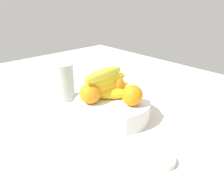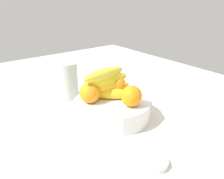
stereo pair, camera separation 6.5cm
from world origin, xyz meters
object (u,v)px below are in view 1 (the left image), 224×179
Objects in this scene: orange_front_right at (116,86)px; banana_bunch at (105,84)px; orange_center at (90,93)px; jar_lid at (161,161)px; fruit_bowl at (112,109)px; thermos_tumbler at (64,82)px; orange_front_left at (132,95)px.

orange_front_right is 5.01cm from banana_bunch.
orange_center is 0.89× the size of jar_lid.
fruit_bowl is 24.85cm from thermos_tumbler.
orange_front_left is 31.90cm from thermos_tumbler.
orange_front_right is 23.13cm from thermos_tumbler.
fruit_bowl is at bearing 63.14° from orange_center.
orange_center is at bearing -93.02° from banana_bunch.
banana_bunch is (-0.45, -4.62, 1.89)cm from orange_front_right.
orange_front_left is at bearing 10.63° from thermos_tumbler.
jar_lid is at bearing -1.41° from orange_center.
banana_bunch is (0.33, 6.18, 1.89)cm from orange_center.
banana_bunch is 2.37× the size of jar_lid.
banana_bunch reaches higher than thermos_tumbler.
banana_bunch is (-10.02, -2.85, 1.89)cm from orange_front_left.
orange_front_right reaches higher than jar_lid.
banana_bunch is at bearing -164.10° from orange_front_left.
orange_center is at bearing -138.87° from orange_front_left.
orange_front_right is (-9.57, 1.77, 0.00)cm from orange_front_left.
orange_front_right is at bearing 158.40° from jar_lid.
orange_center is at bearing -94.11° from orange_front_right.
orange_front_left reaches higher than fruit_bowl.
banana_bunch is 32.31cm from jar_lid.
fruit_bowl is 27.67cm from jar_lid.
thermos_tumbler is 1.91× the size of jar_lid.
jar_lid is at bearing -15.51° from fruit_bowl.
orange_front_right reaches higher than fruit_bowl.
orange_front_right is at bearing 85.89° from orange_center.
orange_center is 0.38× the size of banana_bunch.
orange_front_right is 10.83cm from orange_center.
orange_front_left is (6.99, 2.40, 6.61)cm from fruit_bowl.
thermos_tumbler is (-24.27, -3.47, 4.09)cm from fruit_bowl.
thermos_tumbler is at bearing -171.93° from banana_bunch.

